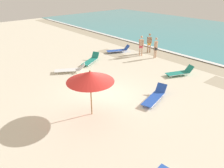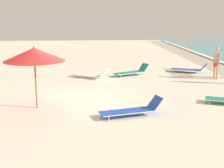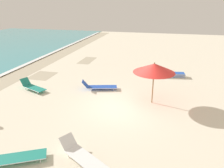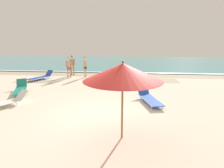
% 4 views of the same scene
% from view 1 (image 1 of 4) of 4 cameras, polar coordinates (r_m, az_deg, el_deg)
% --- Properties ---
extents(ground_plane, '(60.00, 60.00, 0.16)m').
position_cam_1_polar(ground_plane, '(12.41, -2.42, -4.19)').
color(ground_plane, beige).
extents(beach_umbrella, '(2.26, 2.26, 2.35)m').
position_cam_1_polar(beach_umbrella, '(10.13, -5.73, 1.92)').
color(beach_umbrella, olive).
rests_on(beach_umbrella, ground_plane).
extents(sun_lounger_under_umbrella, '(1.17, 2.31, 0.61)m').
position_cam_1_polar(sun_lounger_under_umbrella, '(12.37, 11.14, -3.22)').
color(sun_lounger_under_umbrella, blue).
rests_on(sun_lounger_under_umbrella, ground_plane).
extents(sun_lounger_beside_umbrella, '(1.39, 2.18, 0.61)m').
position_cam_1_polar(sun_lounger_beside_umbrella, '(20.47, 1.72, 8.89)').
color(sun_lounger_beside_umbrella, blue).
rests_on(sun_lounger_beside_umbrella, ground_plane).
extents(sun_lounger_near_water_left, '(1.31, 2.06, 0.62)m').
position_cam_1_polar(sun_lounger_near_water_left, '(16.06, 17.34, 2.97)').
color(sun_lounger_near_water_left, '#1E8475').
rests_on(sun_lounger_near_water_left, ground_plane).
extents(sun_lounger_near_water_right, '(1.54, 2.20, 0.62)m').
position_cam_1_polar(sun_lounger_near_water_right, '(17.84, -5.52, 6.25)').
color(sun_lounger_near_water_right, '#1E8475').
rests_on(sun_lounger_near_water_right, ground_plane).
extents(sun_lounger_mid_beach_solo, '(1.66, 2.18, 0.58)m').
position_cam_1_polar(sun_lounger_mid_beach_solo, '(16.13, -10.84, 3.77)').
color(sun_lounger_mid_beach_solo, white).
rests_on(sun_lounger_mid_beach_solo, ground_plane).
extents(beachgoer_wading_adult, '(0.40, 0.31, 1.76)m').
position_cam_1_polar(beachgoer_wading_adult, '(20.45, 9.73, 10.80)').
color(beachgoer_wading_adult, '#A37A5B').
rests_on(beachgoer_wading_adult, ground_plane).
extents(beachgoer_shoreline_child, '(0.42, 0.28, 1.76)m').
position_cam_1_polar(beachgoer_shoreline_child, '(19.49, 7.64, 10.22)').
color(beachgoer_shoreline_child, tan).
rests_on(beachgoer_shoreline_child, ground_plane).
extents(beachgoer_strolling_adult, '(0.27, 0.45, 1.76)m').
position_cam_1_polar(beachgoer_strolling_adult, '(19.04, 11.36, 9.58)').
color(beachgoer_strolling_adult, tan).
rests_on(beachgoer_strolling_adult, ground_plane).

